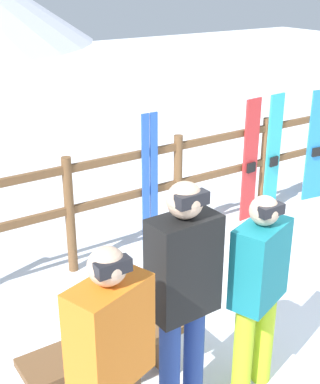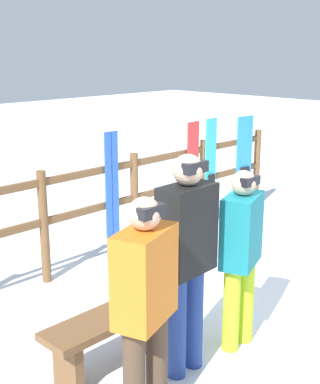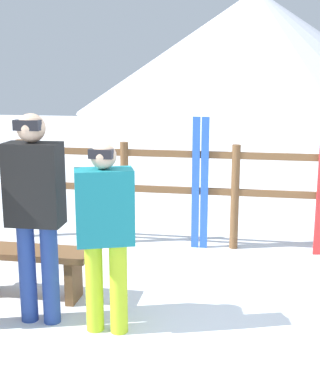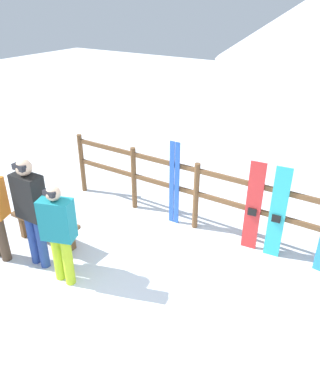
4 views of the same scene
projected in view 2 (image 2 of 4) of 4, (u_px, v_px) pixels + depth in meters
name	position (u px, v px, depth m)	size (l,w,h in m)	color
ground_plane	(280.00, 303.00, 5.45)	(40.00, 40.00, 0.00)	white
fence	(134.00, 194.00, 6.70)	(5.49, 0.10, 1.26)	brown
bench	(116.00, 326.00, 4.30)	(1.27, 0.36, 0.48)	brown
person_teal	(241.00, 249.00, 4.46)	(0.51, 0.39, 1.57)	#B7D826
person_orange	(145.00, 300.00, 3.47)	(0.53, 0.39, 1.63)	#4C3828
person_black	(187.00, 250.00, 4.05)	(0.46, 0.26, 1.78)	navy
ski_pair_blue	(112.00, 197.00, 6.37)	(0.19, 0.02, 1.59)	blue
snowboard_red	(193.00, 178.00, 7.38)	(0.25, 0.07, 1.56)	red
snowboard_cyan	(210.00, 173.00, 7.65)	(0.25, 0.07, 1.56)	#2DBFCC
snowboard_blue	(244.00, 166.00, 8.22)	(0.32, 0.09, 1.52)	#288CE0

